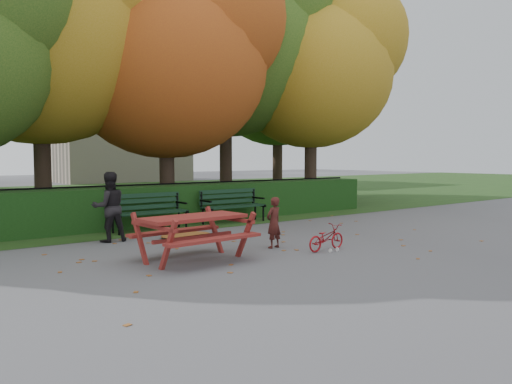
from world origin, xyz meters
TOP-DOWN VIEW (x-y plane):
  - ground at (0.00, 0.00)m, footprint 90.00×90.00m
  - grass_strip at (0.00, 14.00)m, footprint 90.00×90.00m
  - building_right at (8.00, 28.00)m, footprint 9.00×6.00m
  - hedge at (0.00, 4.50)m, footprint 13.00×0.90m
  - iron_fence at (0.00, 5.30)m, footprint 14.00×0.04m
  - tree_b at (-2.44, 6.75)m, footprint 6.72×6.40m
  - tree_c at (0.83, 5.96)m, footprint 6.30×6.00m
  - tree_d at (3.88, 7.23)m, footprint 7.14×6.80m
  - tree_e at (6.52, 5.77)m, footprint 6.09×5.80m
  - tree_g at (8.33, 9.76)m, footprint 6.30×6.00m
  - bench_left at (-1.30, 3.70)m, footprint 1.80×0.57m
  - bench_right at (1.10, 3.70)m, footprint 1.80×0.57m
  - picnic_table at (-2.21, 0.07)m, footprint 1.86×1.54m
  - leaf_pile at (-1.07, 2.35)m, footprint 1.23×0.90m
  - leaf_scatter at (0.00, 0.30)m, footprint 9.00×5.70m
  - child at (-0.41, 0.14)m, footprint 0.39×0.29m
  - adult at (-2.63, 2.75)m, footprint 0.74×0.60m
  - bicycle at (0.20, -0.66)m, footprint 0.93×0.36m

SIDE VIEW (x-z plane):
  - ground at x=0.00m, z-range 0.00..0.00m
  - grass_strip at x=0.00m, z-range 0.01..0.01m
  - leaf_scatter at x=0.00m, z-range 0.00..0.01m
  - leaf_pile at x=-1.07m, z-range 0.00..0.08m
  - bicycle at x=0.20m, z-range 0.00..0.48m
  - child at x=-0.41m, z-range 0.00..0.98m
  - hedge at x=0.00m, z-range 0.00..1.00m
  - bench_left at x=-1.30m, z-range 0.08..0.96m
  - bench_right at x=1.10m, z-range 0.08..0.96m
  - iron_fence at x=0.00m, z-range 0.03..1.05m
  - picnic_table at x=-2.21m, z-range 0.16..1.02m
  - adult at x=-2.63m, z-range 0.00..1.44m
  - tree_c at x=0.83m, z-range 0.82..8.82m
  - tree_e at x=6.52m, z-range 1.01..9.16m
  - tree_g at x=8.33m, z-range 1.10..9.65m
  - tree_b at x=-2.44m, z-range 1.01..9.80m
  - tree_d at x=3.88m, z-range 1.19..10.77m
  - building_right at x=8.00m, z-range 0.00..12.00m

